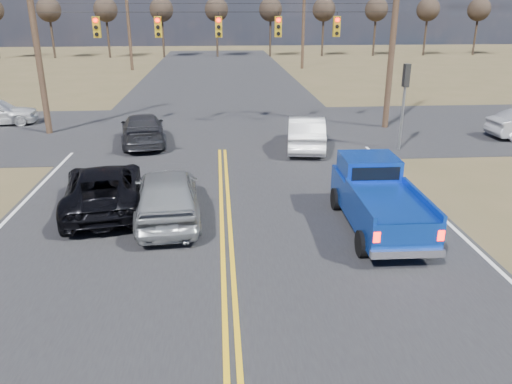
{
  "coord_description": "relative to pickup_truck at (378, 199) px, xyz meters",
  "views": [
    {
      "loc": [
        -0.15,
        -8.36,
        6.25
      ],
      "look_at": [
        0.83,
        4.36,
        1.5
      ],
      "focal_mm": 35.0,
      "sensor_mm": 36.0,
      "label": 1
    }
  ],
  "objects": [
    {
      "name": "ground",
      "position": [
        -4.49,
        -5.06,
        -0.92
      ],
      "size": [
        160.0,
        160.0,
        0.0
      ],
      "primitive_type": "plane",
      "color": "brown",
      "rests_on": "ground"
    },
    {
      "name": "road_main",
      "position": [
        -4.49,
        4.94,
        -0.92
      ],
      "size": [
        14.0,
        120.0,
        0.02
      ],
      "primitive_type": "cube",
      "color": "#28282B",
      "rests_on": "ground"
    },
    {
      "name": "road_cross",
      "position": [
        -4.49,
        12.94,
        -0.92
      ],
      "size": [
        120.0,
        12.0,
        0.02
      ],
      "primitive_type": "cube",
      "color": "#28282B",
      "rests_on": "ground"
    },
    {
      "name": "signal_gantry",
      "position": [
        -3.99,
        12.73,
        4.14
      ],
      "size": [
        19.6,
        4.83,
        10.0
      ],
      "color": "#473323",
      "rests_on": "ground"
    },
    {
      "name": "utility_poles",
      "position": [
        -4.49,
        11.94,
        4.31
      ],
      "size": [
        19.6,
        58.32,
        10.0
      ],
      "color": "#473323",
      "rests_on": "ground"
    },
    {
      "name": "treeline",
      "position": [
        -4.49,
        21.9,
        4.78
      ],
      "size": [
        87.0,
        117.8,
        7.4
      ],
      "color": "#33261C",
      "rests_on": "ground"
    },
    {
      "name": "pickup_truck",
      "position": [
        0.0,
        0.0,
        0.0
      ],
      "size": [
        2.09,
        5.09,
        1.9
      ],
      "rotation": [
        0.0,
        0.0,
        -0.02
      ],
      "color": "black",
      "rests_on": "ground"
    },
    {
      "name": "silver_suv",
      "position": [
        -6.27,
        1.13,
        -0.1
      ],
      "size": [
        2.36,
        5.0,
        1.65
      ],
      "primitive_type": "imported",
      "rotation": [
        0.0,
        0.0,
        3.23
      ],
      "color": "gray",
      "rests_on": "ground"
    },
    {
      "name": "black_suv",
      "position": [
        -8.41,
        2.12,
        -0.2
      ],
      "size": [
        3.24,
        5.55,
        1.45
      ],
      "primitive_type": "imported",
      "rotation": [
        0.0,
        0.0,
        3.31
      ],
      "color": "black",
      "rests_on": "ground"
    },
    {
      "name": "white_car_queue",
      "position": [
        -0.58,
        8.97,
        -0.15
      ],
      "size": [
        2.32,
        4.86,
        1.54
      ],
      "primitive_type": "imported",
      "rotation": [
        0.0,
        0.0,
        2.99
      ],
      "color": "white",
      "rests_on": "ground"
    },
    {
      "name": "dgrey_car_queue",
      "position": [
        -8.27,
        10.44,
        -0.2
      ],
      "size": [
        2.77,
        5.22,
        1.44
      ],
      "primitive_type": "imported",
      "rotation": [
        0.0,
        0.0,
        3.3
      ],
      "color": "#2E2F33",
      "rests_on": "ground"
    }
  ]
}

